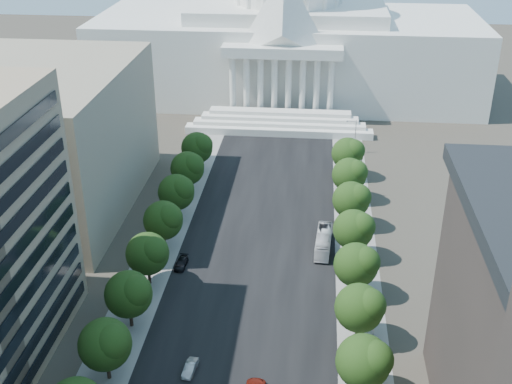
% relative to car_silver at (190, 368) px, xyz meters
% --- Properties ---
extents(road_asphalt, '(30.00, 260.00, 0.01)m').
position_rel_car_silver_xyz_m(road_asphalt, '(6.56, 39.63, -0.70)').
color(road_asphalt, black).
rests_on(road_asphalt, ground).
extents(sidewalk_left, '(8.00, 260.00, 0.02)m').
position_rel_car_silver_xyz_m(sidewalk_left, '(-12.44, 39.63, -0.70)').
color(sidewalk_left, gray).
rests_on(sidewalk_left, ground).
extents(sidewalk_right, '(8.00, 260.00, 0.02)m').
position_rel_car_silver_xyz_m(sidewalk_right, '(25.56, 39.63, -0.70)').
color(sidewalk_right, gray).
rests_on(sidewalk_right, ground).
extents(capitol, '(120.00, 56.00, 73.00)m').
position_rel_car_silver_xyz_m(capitol, '(6.56, 134.52, 19.31)').
color(capitol, white).
rests_on(capitol, ground).
extents(office_block_left_far, '(38.00, 52.00, 30.00)m').
position_rel_car_silver_xyz_m(office_block_left_far, '(-41.44, 49.63, 14.30)').
color(office_block_left_far, gray).
rests_on(office_block_left_far, ground).
extents(tree_l_d, '(7.79, 7.60, 9.97)m').
position_rel_car_silver_xyz_m(tree_l_d, '(-11.10, -2.56, 5.75)').
color(tree_l_d, '#33261C').
rests_on(tree_l_d, ground).
extents(tree_l_e, '(7.79, 7.60, 9.97)m').
position_rel_car_silver_xyz_m(tree_l_e, '(-11.10, 9.44, 5.75)').
color(tree_l_e, '#33261C').
rests_on(tree_l_e, ground).
extents(tree_l_f, '(7.79, 7.60, 9.97)m').
position_rel_car_silver_xyz_m(tree_l_f, '(-11.10, 21.44, 5.75)').
color(tree_l_f, '#33261C').
rests_on(tree_l_f, ground).
extents(tree_l_g, '(7.79, 7.60, 9.97)m').
position_rel_car_silver_xyz_m(tree_l_g, '(-11.10, 33.44, 5.75)').
color(tree_l_g, '#33261C').
rests_on(tree_l_g, ground).
extents(tree_l_h, '(7.79, 7.60, 9.97)m').
position_rel_car_silver_xyz_m(tree_l_h, '(-11.10, 45.44, 5.75)').
color(tree_l_h, '#33261C').
rests_on(tree_l_h, ground).
extents(tree_l_i, '(7.79, 7.60, 9.97)m').
position_rel_car_silver_xyz_m(tree_l_i, '(-11.10, 57.44, 5.75)').
color(tree_l_i, '#33261C').
rests_on(tree_l_i, ground).
extents(tree_l_j, '(7.79, 7.60, 9.97)m').
position_rel_car_silver_xyz_m(tree_l_j, '(-11.10, 69.44, 5.75)').
color(tree_l_j, '#33261C').
rests_on(tree_l_j, ground).
extents(tree_r_d, '(7.79, 7.60, 9.97)m').
position_rel_car_silver_xyz_m(tree_r_d, '(24.90, -2.56, 5.75)').
color(tree_r_d, '#33261C').
rests_on(tree_r_d, ground).
extents(tree_r_e, '(7.79, 7.60, 9.97)m').
position_rel_car_silver_xyz_m(tree_r_e, '(24.90, 9.44, 5.75)').
color(tree_r_e, '#33261C').
rests_on(tree_r_e, ground).
extents(tree_r_f, '(7.79, 7.60, 9.97)m').
position_rel_car_silver_xyz_m(tree_r_f, '(24.90, 21.44, 5.75)').
color(tree_r_f, '#33261C').
rests_on(tree_r_f, ground).
extents(tree_r_g, '(7.79, 7.60, 9.97)m').
position_rel_car_silver_xyz_m(tree_r_g, '(24.90, 33.44, 5.75)').
color(tree_r_g, '#33261C').
rests_on(tree_r_g, ground).
extents(tree_r_h, '(7.79, 7.60, 9.97)m').
position_rel_car_silver_xyz_m(tree_r_h, '(24.90, 45.44, 5.75)').
color(tree_r_h, '#33261C').
rests_on(tree_r_h, ground).
extents(tree_r_i, '(7.79, 7.60, 9.97)m').
position_rel_car_silver_xyz_m(tree_r_i, '(24.90, 57.44, 5.75)').
color(tree_r_i, '#33261C').
rests_on(tree_r_i, ground).
extents(tree_r_j, '(7.79, 7.60, 9.97)m').
position_rel_car_silver_xyz_m(tree_r_j, '(24.90, 69.44, 5.75)').
color(tree_r_j, '#33261C').
rests_on(tree_r_j, ground).
extents(streetlight_c, '(2.61, 0.44, 9.00)m').
position_rel_car_silver_xyz_m(streetlight_c, '(26.46, 9.63, 5.12)').
color(streetlight_c, gray).
rests_on(streetlight_c, ground).
extents(streetlight_d, '(2.61, 0.44, 9.00)m').
position_rel_car_silver_xyz_m(streetlight_d, '(26.46, 34.63, 5.12)').
color(streetlight_d, gray).
rests_on(streetlight_d, ground).
extents(streetlight_e, '(2.61, 0.44, 9.00)m').
position_rel_car_silver_xyz_m(streetlight_e, '(26.46, 59.63, 5.12)').
color(streetlight_e, gray).
rests_on(streetlight_e, ground).
extents(streetlight_f, '(2.61, 0.44, 9.00)m').
position_rel_car_silver_xyz_m(streetlight_f, '(26.46, 84.63, 5.12)').
color(streetlight_f, gray).
rests_on(streetlight_f, ground).
extents(car_silver, '(1.99, 4.40, 1.40)m').
position_rel_car_silver_xyz_m(car_silver, '(0.00, 0.00, 0.00)').
color(car_silver, '#A3A5AB').
rests_on(car_silver, ground).
extents(car_dark_b, '(2.19, 4.87, 1.39)m').
position_rel_car_silver_xyz_m(car_dark_b, '(-6.94, 27.46, -0.01)').
color(car_dark_b, black).
rests_on(car_dark_b, ground).
extents(city_bus, '(3.48, 11.88, 3.27)m').
position_rel_car_silver_xyz_m(city_bus, '(19.23, 36.32, 0.93)').
color(city_bus, silver).
rests_on(city_bus, ground).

